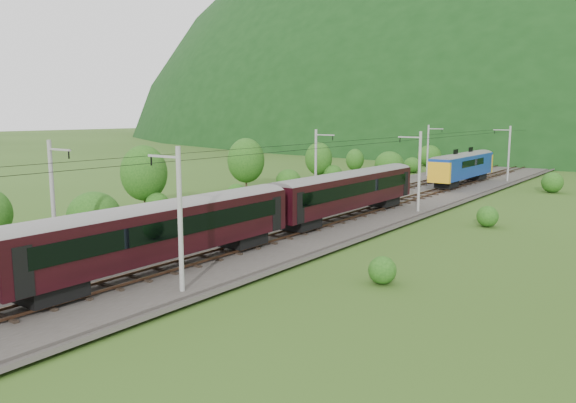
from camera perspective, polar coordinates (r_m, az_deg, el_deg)
The scene contains 14 objects.
ground at distance 36.72m, azimuth -17.35°, elevation -7.33°, with size 600.00×600.00×0.00m, color #2E4916.
railbed at distance 43.10m, azimuth -6.58°, elevation -4.38°, with size 14.00×220.00×0.30m, color #38332D.
track_left at distance 44.68m, azimuth -8.85°, elevation -3.66°, with size 2.40×220.00×0.27m.
track_right at distance 41.49m, azimuth -4.15°, elevation -4.55°, with size 2.40×220.00×0.27m.
catenary_left at distance 63.33m, azimuth 2.90°, elevation 3.90°, with size 2.54×192.28×8.00m.
catenary_right at distance 57.52m, azimuth 13.13°, elevation 3.17°, with size 2.54×192.28×8.00m.
overhead_wires at distance 42.06m, azimuth -6.75°, elevation 4.88°, with size 4.83×198.00×0.03m.
mountain_ridge at distance 353.56m, azimuth 11.59°, elevation 7.09°, with size 336.00×280.00×132.00m, color black.
train at distance 35.39m, azimuth -12.49°, elevation -1.96°, with size 2.92×117.97×5.07m.
hazard_post_near at distance 59.49m, azimuth 6.75°, elevation 0.13°, with size 0.15×0.15×1.40m, color red.
hazard_post_far at distance 63.08m, azimuth 9.41°, elevation 0.59°, with size 0.15×0.15×1.45m, color red.
signal at distance 92.39m, azimuth 15.78°, elevation 3.26°, with size 0.22×0.22×1.99m.
vegetation_left at distance 62.77m, azimuth -7.20°, elevation 2.25°, with size 12.97×143.30×7.07m.
vegetation_right at distance 30.47m, azimuth 2.52°, elevation -8.07°, with size 5.76×100.31×2.42m.
Camera 1 is at (28.68, -20.63, 10.00)m, focal length 35.00 mm.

